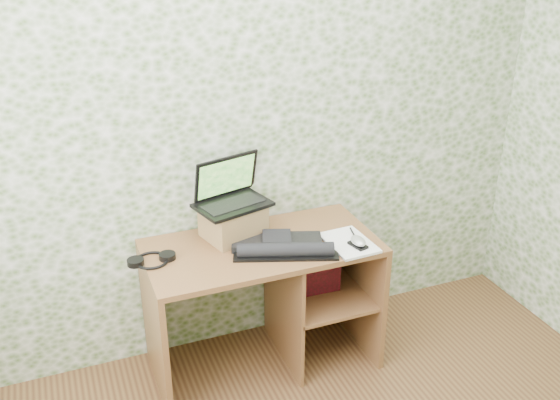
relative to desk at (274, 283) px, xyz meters
name	(u,v)px	position (x,y,z in m)	size (l,w,h in m)	color
wall_back	(240,125)	(-0.08, 0.28, 0.82)	(3.50, 3.50, 0.00)	silver
desk	(274,283)	(0.00, 0.00, 0.00)	(1.20, 0.60, 0.75)	brown
riser	(233,221)	(-0.18, 0.12, 0.36)	(0.29, 0.24, 0.17)	olive
laptop	(230,193)	(-0.18, 0.16, 0.50)	(0.42, 0.35, 0.25)	black
keyboard	(281,246)	(-0.01, -0.12, 0.29)	(0.53, 0.42, 0.07)	black
headphones	(152,260)	(-0.64, 0.01, 0.28)	(0.24, 0.17, 0.03)	black
notepad	(349,243)	(0.35, -0.18, 0.28)	(0.21, 0.30, 0.01)	white
mouse	(358,243)	(0.37, -0.24, 0.30)	(0.07, 0.11, 0.04)	silver
pen	(353,234)	(0.40, -0.13, 0.29)	(0.01, 0.01, 0.14)	black
red_box	(320,270)	(0.26, -0.03, 0.04)	(0.23, 0.07, 0.27)	maroon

